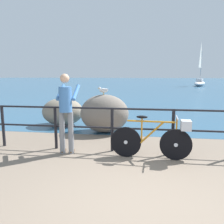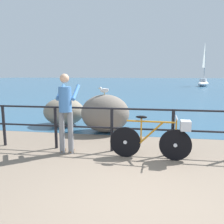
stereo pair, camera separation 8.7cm
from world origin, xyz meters
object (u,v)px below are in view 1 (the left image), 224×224
(bicycle, at_px, (158,137))
(breakwater_boulder_main, at_px, (104,113))
(seagull, at_px, (104,90))
(sailboat, at_px, (200,81))
(person_at_railing, at_px, (66,110))
(breakwater_boulder_left, at_px, (63,112))

(bicycle, height_order, breakwater_boulder_main, breakwater_boulder_main)
(seagull, bearing_deg, bicycle, 102.02)
(breakwater_boulder_main, relative_size, seagull, 4.42)
(bicycle, relative_size, sailboat, 0.28)
(bicycle, bearing_deg, sailboat, 78.74)
(person_at_railing, relative_size, seagull, 5.32)
(breakwater_boulder_left, bearing_deg, seagull, -25.72)
(person_at_railing, height_order, breakwater_boulder_main, person_at_railing)
(bicycle, bearing_deg, person_at_railing, -179.67)
(breakwater_boulder_left, distance_m, sailboat, 29.43)
(bicycle, xyz_separation_m, person_at_railing, (-2.00, 0.08, 0.53))
(bicycle, relative_size, person_at_railing, 0.95)
(bicycle, distance_m, sailboat, 31.19)
(breakwater_boulder_main, distance_m, sailboat, 29.59)
(breakwater_boulder_main, xyz_separation_m, seagull, (-0.02, -0.02, 0.72))
(person_at_railing, relative_size, breakwater_boulder_left, 1.25)
(breakwater_boulder_left, xyz_separation_m, seagull, (1.59, -0.76, 0.82))
(bicycle, distance_m, breakwater_boulder_main, 2.57)
(bicycle, distance_m, person_at_railing, 2.07)
(person_at_railing, relative_size, sailboat, 0.29)
(person_at_railing, xyz_separation_m, seagull, (0.48, 1.98, 0.30))
(bicycle, height_order, breakwater_boulder_left, breakwater_boulder_left)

